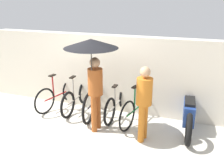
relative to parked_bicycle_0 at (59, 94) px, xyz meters
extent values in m
plane|color=beige|center=(1.11, -1.46, -0.37)|extent=(30.00, 30.00, 0.00)
cube|color=beige|center=(1.11, 0.33, 0.61)|extent=(11.38, 0.12, 1.95)
torus|color=black|center=(0.11, 0.48, -0.02)|extent=(0.19, 0.67, 0.68)
torus|color=black|center=(-0.11, -0.50, -0.02)|extent=(0.19, 0.67, 0.68)
cylinder|color=maroon|center=(0.00, -0.01, -0.02)|extent=(0.25, 0.99, 0.04)
cylinder|color=maroon|center=(-0.04, -0.18, 0.27)|extent=(0.04, 0.04, 0.58)
cube|color=black|center=(-0.04, -0.18, 0.57)|extent=(0.13, 0.21, 0.03)
cylinder|color=maroon|center=(0.11, 0.48, 0.34)|extent=(0.04, 0.04, 0.72)
cylinder|color=maroon|center=(0.11, 0.48, 0.70)|extent=(0.44, 0.12, 0.03)
torus|color=black|center=(0.55, 0.46, -0.03)|extent=(0.06, 0.67, 0.67)
torus|color=black|center=(0.55, -0.50, -0.03)|extent=(0.06, 0.67, 0.67)
cylinder|color=#A59E93|center=(0.55, -0.02, -0.03)|extent=(0.04, 0.96, 0.04)
cylinder|color=#A59E93|center=(0.55, -0.19, 0.28)|extent=(0.04, 0.04, 0.61)
cube|color=black|center=(0.55, -0.19, 0.59)|extent=(0.09, 0.20, 0.03)
cylinder|color=#A59E93|center=(0.55, 0.46, 0.33)|extent=(0.04, 0.04, 0.72)
cylinder|color=#A59E93|center=(0.55, 0.46, 0.69)|extent=(0.44, 0.03, 0.03)
torus|color=black|center=(1.06, 0.45, 0.01)|extent=(0.13, 0.76, 0.76)
torus|color=black|center=(1.15, -0.60, 0.01)|extent=(0.13, 0.76, 0.76)
cylinder|color=black|center=(1.11, -0.08, 0.01)|extent=(0.13, 1.05, 0.04)
cylinder|color=black|center=(1.12, -0.26, 0.28)|extent=(0.04, 0.04, 0.53)
cube|color=black|center=(1.12, -0.26, 0.56)|extent=(0.11, 0.21, 0.03)
cylinder|color=black|center=(1.06, 0.45, 0.36)|extent=(0.04, 0.04, 0.69)
cylinder|color=black|center=(1.06, 0.45, 0.70)|extent=(0.44, 0.07, 0.03)
torus|color=black|center=(1.67, 0.53, -0.03)|extent=(0.07, 0.67, 0.67)
torus|color=black|center=(1.65, -0.51, -0.03)|extent=(0.07, 0.67, 0.67)
cylinder|color=#A59E93|center=(1.66, 0.01, -0.03)|extent=(0.06, 1.04, 0.04)
cylinder|color=#A59E93|center=(1.66, -0.17, 0.22)|extent=(0.04, 0.04, 0.50)
cube|color=black|center=(1.66, -0.17, 0.49)|extent=(0.09, 0.20, 0.03)
cylinder|color=#A59E93|center=(1.67, 0.53, 0.30)|extent=(0.04, 0.04, 0.65)
cylinder|color=#A59E93|center=(1.67, 0.53, 0.62)|extent=(0.44, 0.04, 0.03)
torus|color=black|center=(2.33, 0.42, -0.01)|extent=(0.19, 0.70, 0.71)
torus|color=black|center=(2.10, -0.63, -0.01)|extent=(0.19, 0.70, 0.71)
cylinder|color=#19662D|center=(2.22, -0.10, -0.01)|extent=(0.26, 1.05, 0.04)
cylinder|color=#19662D|center=(2.18, -0.29, 0.27)|extent=(0.04, 0.04, 0.57)
cube|color=black|center=(2.18, -0.29, 0.57)|extent=(0.13, 0.21, 0.03)
cylinder|color=#19662D|center=(2.33, 0.42, 0.31)|extent=(0.04, 0.04, 0.63)
cylinder|color=#19662D|center=(2.33, 0.42, 0.62)|extent=(0.44, 0.12, 0.03)
cylinder|color=#9E4C1E|center=(1.44, -0.72, 0.06)|extent=(0.13, 0.13, 0.85)
cylinder|color=#9E4C1E|center=(1.43, -0.90, 0.06)|extent=(0.13, 0.13, 0.85)
cylinder|color=#9E4C1E|center=(1.44, -0.81, 0.77)|extent=(0.32, 0.32, 0.58)
sphere|color=tan|center=(1.44, -0.81, 1.19)|extent=(0.22, 0.22, 0.22)
cylinder|color=#332D28|center=(1.42, -0.95, 1.16)|extent=(0.02, 0.02, 0.72)
cone|color=black|center=(1.42, -0.95, 1.61)|extent=(1.09, 1.09, 0.18)
cylinder|color=#C66B1E|center=(2.52, -0.78, 0.04)|extent=(0.13, 0.13, 0.81)
cylinder|color=#C66B1E|center=(2.50, -0.96, 0.04)|extent=(0.13, 0.13, 0.81)
cylinder|color=#C66B1E|center=(2.51, -0.87, 0.72)|extent=(0.32, 0.32, 0.55)
sphere|color=tan|center=(2.51, -0.87, 1.12)|extent=(0.21, 0.21, 0.21)
torus|color=black|center=(3.33, 0.63, -0.03)|extent=(0.15, 0.68, 0.68)
torus|color=black|center=(3.42, -0.76, -0.03)|extent=(0.15, 0.68, 0.68)
cube|color=navy|center=(3.38, -0.06, 0.05)|extent=(0.29, 0.78, 0.44)
cube|color=black|center=(3.38, -0.06, 0.30)|extent=(0.25, 0.55, 0.06)
cylinder|color=#B2B2B7|center=(3.33, 0.63, 0.52)|extent=(0.58, 0.07, 0.03)
camera|label=1|loc=(3.46, -5.40, 2.48)|focal=40.00mm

